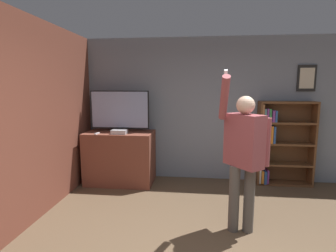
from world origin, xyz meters
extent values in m
cube|color=gray|center=(0.00, 2.89, 1.35)|extent=(6.64, 0.06, 2.70)
cube|color=black|center=(1.74, 2.85, 1.94)|extent=(0.32, 0.02, 0.47)
cube|color=beige|center=(1.74, 2.84, 1.94)|extent=(0.25, 0.01, 0.36)
cube|color=brown|center=(-2.35, 1.43, 1.35)|extent=(0.06, 4.46, 2.70)
cube|color=brown|center=(-1.61, 2.47, 0.48)|extent=(1.23, 0.70, 0.96)
cylinder|color=black|center=(-1.61, 2.52, 0.98)|extent=(0.22, 0.22, 0.03)
cylinder|color=black|center=(-1.61, 2.52, 1.02)|extent=(0.06, 0.06, 0.05)
cube|color=black|center=(-1.61, 2.52, 1.37)|extent=(1.08, 0.04, 0.69)
cube|color=#8C9EC6|center=(-1.61, 2.50, 1.37)|extent=(1.05, 0.01, 0.66)
cube|color=silver|center=(-1.56, 2.28, 1.00)|extent=(0.27, 0.18, 0.07)
cube|color=white|center=(-1.94, 2.21, 0.97)|extent=(0.05, 0.14, 0.02)
cube|color=brown|center=(0.93, 2.70, 0.77)|extent=(0.04, 0.28, 1.53)
cube|color=brown|center=(1.88, 2.70, 0.77)|extent=(0.04, 0.28, 1.53)
cube|color=brown|center=(1.41, 2.84, 0.77)|extent=(0.98, 0.01, 1.53)
cube|color=brown|center=(1.41, 2.70, 0.02)|extent=(0.91, 0.28, 0.04)
cube|color=brown|center=(1.41, 2.70, 0.38)|extent=(0.91, 0.28, 0.04)
cube|color=brown|center=(1.41, 2.70, 0.77)|extent=(0.91, 0.28, 0.04)
cube|color=brown|center=(1.41, 2.70, 1.15)|extent=(0.91, 0.28, 0.04)
cube|color=brown|center=(1.41, 2.70, 1.51)|extent=(0.91, 0.28, 0.04)
cube|color=beige|center=(0.97, 2.67, 0.15)|extent=(0.03, 0.21, 0.27)
cube|color=orange|center=(1.01, 2.69, 0.14)|extent=(0.04, 0.26, 0.25)
cube|color=#2D569E|center=(1.06, 2.70, 0.14)|extent=(0.04, 0.26, 0.24)
cube|color=#7A3889|center=(1.11, 2.67, 0.15)|extent=(0.03, 0.22, 0.26)
cube|color=#232328|center=(0.97, 2.68, 0.52)|extent=(0.03, 0.24, 0.24)
cube|color=beige|center=(1.01, 2.69, 0.52)|extent=(0.04, 0.26, 0.25)
cube|color=beige|center=(1.05, 2.67, 0.55)|extent=(0.02, 0.20, 0.30)
cube|color=#338447|center=(1.09, 2.70, 0.55)|extent=(0.04, 0.26, 0.29)
cube|color=red|center=(0.96, 2.69, 0.90)|extent=(0.02, 0.24, 0.24)
cube|color=red|center=(0.99, 2.67, 0.92)|extent=(0.03, 0.22, 0.28)
cube|color=gold|center=(1.03, 2.67, 0.89)|extent=(0.04, 0.21, 0.21)
cube|color=#5B8E99|center=(1.08, 2.67, 0.91)|extent=(0.04, 0.22, 0.25)
cube|color=orange|center=(1.13, 2.68, 0.94)|extent=(0.04, 0.23, 0.31)
cube|color=#2D569E|center=(1.18, 2.69, 0.93)|extent=(0.03, 0.26, 0.30)
cube|color=#99663D|center=(0.97, 2.68, 1.32)|extent=(0.03, 0.22, 0.31)
cube|color=#5B8E99|center=(1.00, 2.69, 1.28)|extent=(0.03, 0.25, 0.23)
cube|color=#7A3889|center=(1.04, 2.68, 1.28)|extent=(0.03, 0.22, 0.24)
cube|color=#338447|center=(1.08, 2.66, 1.28)|extent=(0.04, 0.20, 0.23)
cube|color=#7A3889|center=(1.14, 2.68, 1.27)|extent=(0.04, 0.23, 0.21)
cube|color=#2D569E|center=(1.19, 2.70, 1.27)|extent=(0.03, 0.27, 0.20)
cylinder|color=#56514C|center=(0.28, 0.98, 0.42)|extent=(0.13, 0.13, 0.84)
cylinder|color=#56514C|center=(0.46, 0.98, 0.42)|extent=(0.13, 0.13, 0.84)
cube|color=#99474C|center=(0.37, 0.98, 1.15)|extent=(0.46, 0.50, 0.63)
sphere|color=beige|center=(0.37, 0.98, 1.57)|extent=(0.21, 0.21, 0.21)
cylinder|color=#99474C|center=(0.63, 0.98, 1.14)|extent=(0.09, 0.09, 0.58)
cylinder|color=#99474C|center=(0.11, 0.86, 1.66)|extent=(0.09, 0.41, 0.53)
cube|color=white|center=(0.11, 0.81, 1.90)|extent=(0.04, 0.09, 0.14)
camera|label=1|loc=(-0.19, -2.15, 1.78)|focal=28.00mm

